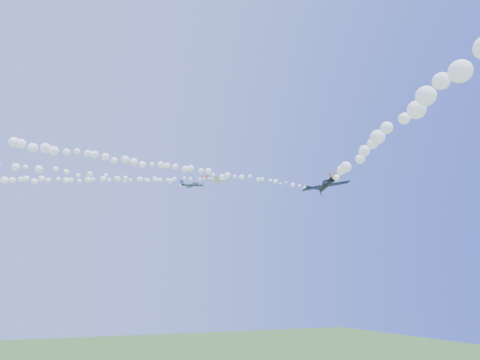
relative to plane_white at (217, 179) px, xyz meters
name	(u,v)px	position (x,y,z in m)	size (l,w,h in m)	color
plane_white	(217,179)	(0.00, 0.00, 0.00)	(6.90, 7.32, 2.43)	white
smoke_trail_white	(68,180)	(-40.95, 16.31, -0.29)	(78.21, 32.69, 2.96)	white
plane_navy	(313,188)	(23.06, -16.53, -4.25)	(6.17, 6.37, 2.00)	#0D123A
smoke_trail_navy	(184,169)	(-15.34, -20.89, -4.46)	(73.13, 10.31, 2.49)	white
plane_grey	(192,185)	(-12.61, -18.43, -7.48)	(6.20, 6.41, 1.67)	#3D4959
smoke_trail_grey	(6,166)	(-51.91, -19.76, -7.90)	(74.95, 4.70, 2.87)	white
plane_black	(326,185)	(2.89, -51.35, -14.02)	(8.50, 8.10, 2.43)	black
smoke_trail_black	(464,66)	(-9.32, -89.12, -14.27)	(24.98, 71.06, 3.26)	white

